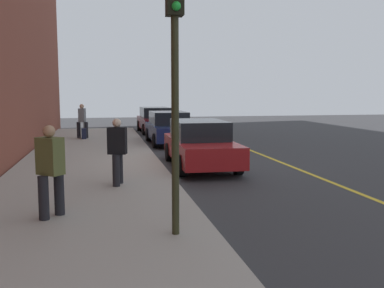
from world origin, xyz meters
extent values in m
plane|color=#333335|center=(0.00, 0.00, 0.00)|extent=(56.00, 56.00, 0.00)
cube|color=#A39E93|center=(0.00, -3.30, 0.07)|extent=(28.00, 4.60, 0.15)
cube|color=gold|center=(0.00, 3.20, 0.00)|extent=(28.00, 0.14, 0.01)
cylinder|color=black|center=(-10.56, 1.11, 0.32)|extent=(0.65, 0.24, 0.64)
cylinder|color=black|center=(-10.52, -0.57, 0.32)|extent=(0.65, 0.24, 0.64)
cylinder|color=black|center=(-13.33, 1.04, 0.32)|extent=(0.65, 0.24, 0.64)
cylinder|color=black|center=(-13.29, -0.64, 0.32)|extent=(0.65, 0.24, 0.64)
cube|color=maroon|center=(-11.92, 0.24, 0.59)|extent=(4.50, 1.91, 0.64)
cube|color=black|center=(-12.15, 0.23, 1.21)|extent=(2.36, 1.66, 0.60)
cylinder|color=black|center=(-4.67, 1.05, 0.32)|extent=(0.64, 0.23, 0.64)
cylinder|color=black|center=(-4.65, -0.63, 0.32)|extent=(0.64, 0.23, 0.64)
cylinder|color=black|center=(-7.40, 1.02, 0.32)|extent=(0.64, 0.23, 0.64)
cylinder|color=black|center=(-7.38, -0.66, 0.32)|extent=(0.64, 0.23, 0.64)
cube|color=navy|center=(-6.03, 0.19, 0.59)|extent=(4.43, 1.86, 0.64)
cube|color=black|center=(-6.25, 0.19, 1.21)|extent=(2.31, 1.63, 0.60)
cylinder|color=black|center=(1.98, 1.05, 0.32)|extent=(0.64, 0.23, 0.64)
cylinder|color=black|center=(1.95, -0.63, 0.32)|extent=(0.64, 0.23, 0.64)
cylinder|color=black|center=(-0.96, 1.11, 0.32)|extent=(0.64, 0.23, 0.64)
cylinder|color=black|center=(-0.99, -0.57, 0.32)|extent=(0.64, 0.23, 0.64)
cube|color=maroon|center=(0.50, 0.24, 0.59)|extent=(4.77, 1.89, 0.64)
cube|color=black|center=(0.26, 0.24, 1.21)|extent=(2.49, 1.65, 0.60)
cylinder|color=black|center=(6.16, -3.91, 0.55)|extent=(0.19, 0.19, 0.80)
cylinder|color=black|center=(5.87, -3.67, 0.55)|extent=(0.19, 0.19, 0.80)
cube|color=brown|center=(6.02, -3.79, 1.29)|extent=(0.52, 0.54, 0.68)
sphere|color=tan|center=(6.02, -3.79, 1.74)|extent=(0.22, 0.22, 0.22)
cylinder|color=black|center=(-8.12, -3.69, 0.55)|extent=(0.19, 0.19, 0.80)
cylinder|color=black|center=(-8.18, -4.05, 0.55)|extent=(0.19, 0.19, 0.80)
cube|color=slate|center=(-8.15, -3.87, 1.29)|extent=(0.50, 0.36, 0.68)
sphere|color=#D8AD8C|center=(-8.15, -3.87, 1.73)|extent=(0.22, 0.22, 0.22)
cylinder|color=black|center=(3.57, -2.55, 0.54)|extent=(0.18, 0.18, 0.77)
cylinder|color=black|center=(3.22, -2.46, 0.54)|extent=(0.18, 0.18, 0.77)
cube|color=black|center=(3.40, -2.51, 1.25)|extent=(0.38, 0.50, 0.66)
sphere|color=beige|center=(3.40, -2.51, 1.69)|extent=(0.21, 0.21, 0.21)
cylinder|color=#2D2D19|center=(7.41, -1.72, 1.87)|extent=(0.12, 0.12, 3.45)
sphere|color=green|center=(7.56, -1.72, 3.72)|extent=(0.14, 0.14, 0.14)
cube|color=#191E38|center=(-7.71, -3.78, 0.41)|extent=(0.34, 0.22, 0.52)
cylinder|color=#4C4C4C|center=(-7.71, -3.78, 0.85)|extent=(0.03, 0.03, 0.36)
camera|label=1|loc=(14.20, -2.82, 2.45)|focal=40.85mm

